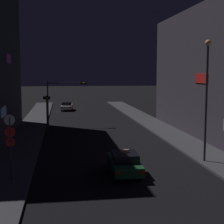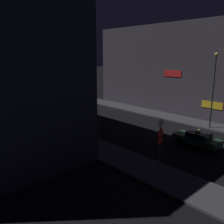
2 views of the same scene
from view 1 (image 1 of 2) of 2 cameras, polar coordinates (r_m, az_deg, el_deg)
The scene contains 8 objects.
sidewalk_left at distance 41.31m, azimuth -13.29°, elevation -2.53°, with size 3.29×64.42×0.16m, color #424247.
sidewalk_right at distance 42.69m, azimuth 7.09°, elevation -2.11°, with size 3.29×64.42×0.16m, color #424247.
taxi at distance 22.35m, azimuth 2.11°, elevation -8.49°, with size 1.94×4.51×1.62m.
far_car at distance 59.18m, azimuth -7.59°, elevation 0.98°, with size 2.12×4.57×1.42m.
traffic_light_overhead at distance 41.68m, azimuth -8.21°, elevation 3.08°, with size 4.85×0.42×5.51m.
traffic_light_left_kerb at distance 38.91m, azimuth -10.86°, elevation 1.04°, with size 0.80×0.42×3.97m.
sign_pole_left at distance 21.03m, azimuth -16.69°, elevation -4.60°, with size 0.63×0.10×3.95m.
street_lamp_near_block at distance 25.15m, azimuth 15.59°, elevation 4.18°, with size 0.45×0.45×8.69m.
Camera 1 is at (-3.88, -10.43, 6.60)m, focal length 54.54 mm.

